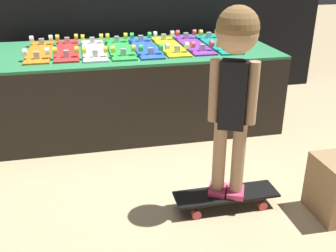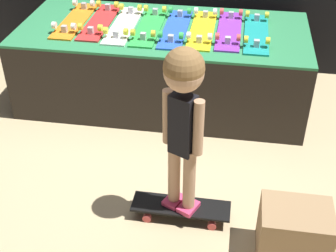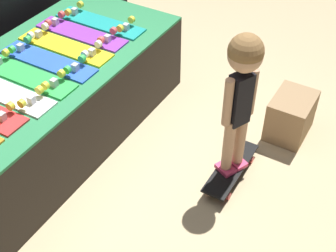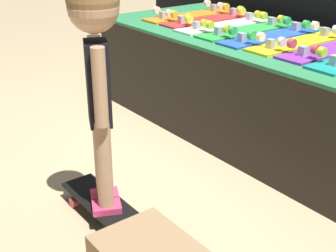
% 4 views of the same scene
% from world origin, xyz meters
% --- Properties ---
extents(ground_plane, '(16.00, 16.00, 0.00)m').
position_xyz_m(ground_plane, '(0.00, 0.00, 0.00)').
color(ground_plane, tan).
extents(display_rack, '(2.28, 1.02, 0.65)m').
position_xyz_m(display_rack, '(0.00, 0.58, 0.32)').
color(display_rack, black).
rests_on(display_rack, ground_plane).
extents(skateboard_orange_on_rack, '(0.18, 0.75, 0.09)m').
position_xyz_m(skateboard_orange_on_rack, '(-0.73, 0.59, 0.66)').
color(skateboard_orange_on_rack, orange).
rests_on(skateboard_orange_on_rack, display_rack).
extents(skateboard_red_on_rack, '(0.18, 0.75, 0.09)m').
position_xyz_m(skateboard_red_on_rack, '(-0.52, 0.60, 0.66)').
color(skateboard_red_on_rack, red).
rests_on(skateboard_red_on_rack, display_rack).
extents(skateboard_white_on_rack, '(0.18, 0.75, 0.09)m').
position_xyz_m(skateboard_white_on_rack, '(-0.31, 0.56, 0.66)').
color(skateboard_white_on_rack, white).
rests_on(skateboard_white_on_rack, display_rack).
extents(skateboard_green_on_rack, '(0.18, 0.75, 0.09)m').
position_xyz_m(skateboard_green_on_rack, '(-0.10, 0.56, 0.66)').
color(skateboard_green_on_rack, green).
rests_on(skateboard_green_on_rack, display_rack).
extents(skateboard_blue_on_rack, '(0.18, 0.75, 0.09)m').
position_xyz_m(skateboard_blue_on_rack, '(0.10, 0.55, 0.66)').
color(skateboard_blue_on_rack, blue).
rests_on(skateboard_blue_on_rack, display_rack).
extents(skateboard_yellow_on_rack, '(0.18, 0.75, 0.09)m').
position_xyz_m(skateboard_yellow_on_rack, '(0.31, 0.57, 0.66)').
color(skateboard_yellow_on_rack, yellow).
rests_on(skateboard_yellow_on_rack, display_rack).
extents(skateboard_purple_on_rack, '(0.18, 0.75, 0.09)m').
position_xyz_m(skateboard_purple_on_rack, '(0.52, 0.59, 0.66)').
color(skateboard_purple_on_rack, purple).
rests_on(skateboard_purple_on_rack, display_rack).
extents(skateboard_teal_on_rack, '(0.18, 0.75, 0.09)m').
position_xyz_m(skateboard_teal_on_rack, '(0.73, 0.56, 0.66)').
color(skateboard_teal_on_rack, teal).
rests_on(skateboard_teal_on_rack, display_rack).
extents(skateboard_on_floor, '(0.60, 0.18, 0.09)m').
position_xyz_m(skateboard_on_floor, '(0.34, -0.79, 0.07)').
color(skateboard_on_floor, black).
rests_on(skateboard_on_floor, ground_plane).
extents(child, '(0.24, 0.21, 1.05)m').
position_xyz_m(child, '(0.34, -0.79, 0.82)').
color(child, '#E03D6B').
rests_on(child, skateboard_on_floor).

